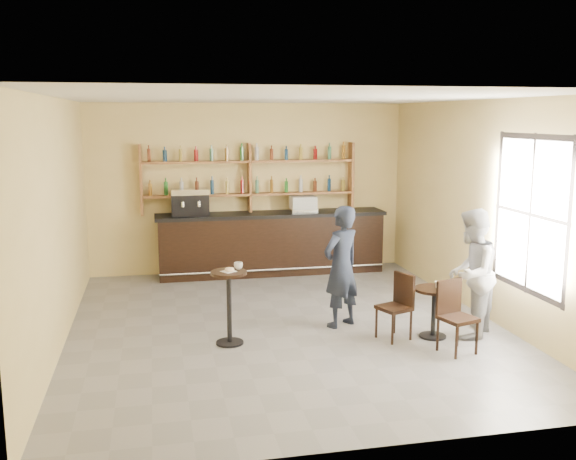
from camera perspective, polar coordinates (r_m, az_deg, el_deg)
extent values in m
plane|color=slate|center=(9.25, -0.19, -8.55)|extent=(7.00, 7.00, 0.00)
plane|color=white|center=(8.77, -0.21, 11.68)|extent=(7.00, 7.00, 0.00)
plane|color=#E4C981|center=(12.29, -3.52, 3.73)|extent=(7.00, 0.00, 7.00)
plane|color=#E4C981|center=(5.56, 7.16, -4.11)|extent=(7.00, 0.00, 7.00)
plane|color=#E4C981|center=(8.78, -19.75, 0.60)|extent=(0.00, 7.00, 7.00)
plane|color=#E4C981|center=(9.92, 17.04, 1.78)|extent=(0.00, 7.00, 7.00)
plane|color=white|center=(8.88, 20.75, 1.30)|extent=(0.00, 2.00, 2.00)
cube|color=white|center=(8.33, -5.30, -3.68)|extent=(0.22, 0.22, 0.00)
torus|color=#D4954D|center=(8.32, -5.23, -3.53)|extent=(0.14, 0.14, 0.04)
imported|color=white|center=(8.43, -4.44, -3.19)|extent=(0.15, 0.15, 0.09)
imported|color=black|center=(9.07, 4.75, -3.26)|extent=(0.75, 0.67, 1.73)
imported|color=white|center=(8.85, 13.21, -4.75)|extent=(0.10, 0.10, 0.09)
imported|color=#A4A4A9|center=(8.96, 15.96, -3.74)|extent=(1.06, 1.07, 1.75)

